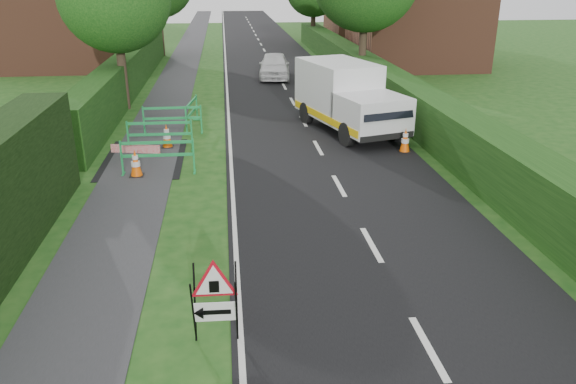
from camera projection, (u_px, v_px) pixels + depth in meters
road_surface at (265, 52)px, 40.02m from camera, size 6.00×90.00×0.02m
footpath at (187, 53)px, 39.45m from camera, size 2.00×90.00×0.02m
hedge_west_far at (131, 90)px, 27.22m from camera, size 1.00×24.00×1.80m
hedge_east at (397, 113)px, 22.87m from camera, size 1.20×50.00×1.50m
house_west at (59, 16)px, 33.04m from camera, size 7.50×7.40×7.88m
house_east_a at (415, 16)px, 33.36m from camera, size 7.50×7.40×7.88m
house_east_b at (373, 3)px, 46.41m from camera, size 7.50×7.40×7.88m
triangle_sign at (212, 295)px, 8.46m from camera, size 0.84×0.84×1.20m
works_van at (347, 96)px, 19.91m from camera, size 3.35×5.53×2.37m
traffic_cone_0 at (405, 140)px, 17.77m from camera, size 0.38×0.38×0.79m
traffic_cone_1 at (387, 118)px, 20.42m from camera, size 0.38×0.38×0.79m
traffic_cone_2 at (375, 106)px, 22.21m from camera, size 0.38×0.38×0.79m
traffic_cone_3 at (136, 163)px, 15.65m from camera, size 0.38×0.38×0.79m
traffic_cone_4 at (167, 136)px, 18.24m from camera, size 0.38×0.38×0.79m
ped_barrier_0 at (157, 152)px, 15.78m from camera, size 2.06×0.36×1.00m
ped_barrier_1 at (160, 132)px, 17.81m from camera, size 2.06×0.38×1.00m
ped_barrier_2 at (172, 116)px, 19.76m from camera, size 2.06×0.35×1.00m
ped_barrier_3 at (192, 110)px, 20.58m from camera, size 0.64×2.09×1.00m
redwhite_plank at (137, 163)px, 16.88m from camera, size 1.48×0.34×0.25m
hatchback_car at (274, 66)px, 30.08m from camera, size 1.93×4.04×1.33m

